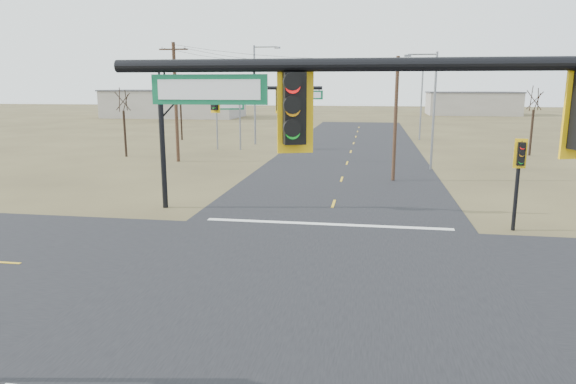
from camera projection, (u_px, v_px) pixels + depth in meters
The scene contains 17 objects.
ground at pixel (308, 281), 17.74m from camera, with size 320.00×320.00×0.00m, color brown.
road_ew at pixel (308, 281), 17.74m from camera, with size 160.00×14.00×0.02m, color black.
road_ns at pixel (308, 281), 17.74m from camera, with size 14.00×160.00×0.02m, color black.
stop_bar_far at pixel (327, 224), 24.99m from camera, with size 12.00×0.40×0.01m, color silver.
mast_arm_far at pixel (214, 115), 27.03m from camera, with size 8.84×0.54×7.13m.
pedestal_signal_ne at pixel (520, 164), 23.26m from camera, with size 0.60×0.52×4.33m.
utility_pole_near at pixel (396, 117), 35.73m from camera, with size 2.06×0.72×8.64m.
utility_pole_far at pixel (176, 101), 44.83m from camera, with size 2.52×0.30×10.31m.
highway_sign at pixel (228, 107), 53.56m from camera, with size 3.13×1.35×6.28m.
streetlight_a at pixel (432, 105), 40.29m from camera, with size 2.58×0.34×9.23m.
streetlight_b at pixel (420, 95), 63.28m from camera, with size 2.74×0.41×9.77m.
streetlight_c at pixel (257, 90), 58.01m from camera, with size 3.10×0.48×11.07m.
bare_tree_a at pixel (123, 99), 47.98m from camera, with size 3.69×3.69×6.83m.
bare_tree_b at pixel (180, 93), 63.05m from camera, with size 3.74×3.74×7.20m.
bare_tree_c at pixel (535, 98), 48.76m from camera, with size 3.90×3.90×7.02m.
warehouse_left at pixel (175, 104), 110.44m from camera, with size 28.00×14.00×5.50m, color #A59E92.
warehouse_mid at pixel (472, 104), 119.64m from camera, with size 20.00×12.00×5.00m, color #A59E92.
Camera 1 is at (2.00, -16.64, 6.64)m, focal length 32.00 mm.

